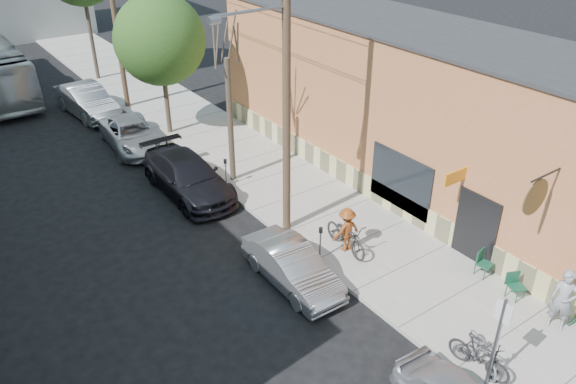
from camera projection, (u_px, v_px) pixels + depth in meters
ground at (302, 320)px, 16.77m from camera, size 120.00×120.00×0.00m
sidewalk at (235, 153)px, 26.67m from camera, size 4.50×58.00×0.15m
cafe_building at (404, 105)px, 23.24m from camera, size 6.60×20.20×6.61m
sign_post at (498, 335)px, 13.67m from camera, size 0.07×0.45×2.80m
parking_meter_near at (321, 238)px, 18.84m from camera, size 0.14×0.14×1.24m
parking_meter_far at (226, 168)px, 23.32m from camera, size 0.14×0.14×1.24m
utility_pole_near at (285, 93)px, 18.32m from camera, size 3.57×0.28×10.00m
utility_pole_far at (114, 12)px, 29.43m from camera, size 1.80×0.28×10.00m
tree_bare at (230, 122)px, 22.98m from camera, size 0.24×0.24×5.30m
tree_leafy_mid at (160, 40)px, 26.44m from camera, size 4.33×4.33×6.87m
patio_chair_a at (484, 264)px, 18.24m from camera, size 0.59×0.59×0.88m
patio_chair_b at (516, 286)px, 17.24m from camera, size 0.66×0.66×0.88m
patron_grey at (563, 300)px, 15.86m from camera, size 0.73×0.85×1.97m
cyclist at (346, 230)px, 19.31m from camera, size 1.09×0.66×1.63m
cyclist_bike at (346, 236)px, 19.43m from camera, size 0.92×2.22×1.14m
parked_bike_a at (479, 356)px, 14.63m from camera, size 0.75×1.84×1.07m
parked_bike_b at (484, 351)px, 14.90m from camera, size 1.35×1.76×0.89m
car_1 at (292, 266)px, 18.00m from camera, size 1.49×4.11×1.35m
car_2 at (188, 176)px, 23.12m from camera, size 2.24×5.46×1.58m
car_3 at (132, 134)px, 27.12m from camera, size 2.65×5.04×1.35m
car_4 at (87, 101)px, 30.73m from camera, size 2.26×5.23×1.67m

